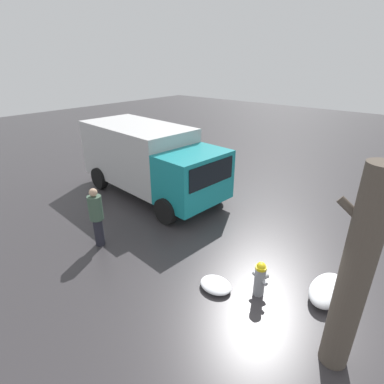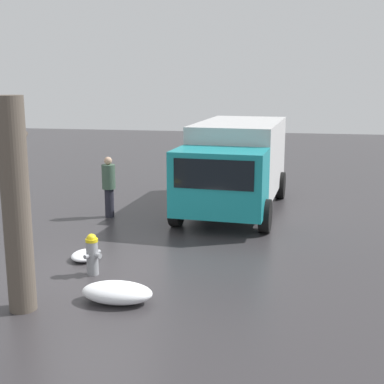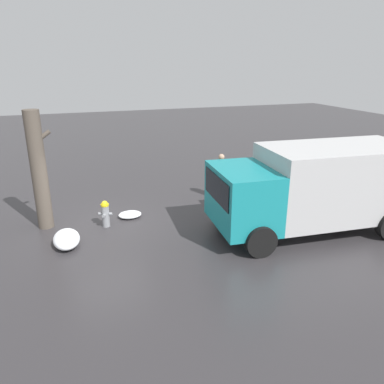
# 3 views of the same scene
# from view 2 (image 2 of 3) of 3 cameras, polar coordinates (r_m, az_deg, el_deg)

# --- Properties ---
(ground_plane) EXTENTS (60.00, 60.00, 0.00)m
(ground_plane) POSITION_cam_2_polar(r_m,az_deg,el_deg) (11.58, -10.51, -8.63)
(ground_plane) COLOR #333033
(fire_hydrant) EXTENTS (0.45, 0.36, 0.89)m
(fire_hydrant) POSITION_cam_2_polar(r_m,az_deg,el_deg) (11.43, -10.59, -6.49)
(fire_hydrant) COLOR gray
(fire_hydrant) RESTS_ON ground_plane
(tree_trunk) EXTENTS (0.74, 0.48, 3.78)m
(tree_trunk) POSITION_cam_2_polar(r_m,az_deg,el_deg) (9.67, -18.24, -1.43)
(tree_trunk) COLOR brown
(tree_trunk) RESTS_ON ground_plane
(delivery_truck) EXTENTS (6.49, 3.13, 2.68)m
(delivery_truck) POSITION_cam_2_polar(r_m,az_deg,el_deg) (16.65, 4.71, 3.21)
(delivery_truck) COLOR teal
(delivery_truck) RESTS_ON ground_plane
(pedestrian) EXTENTS (0.39, 0.39, 1.80)m
(pedestrian) POSITION_cam_2_polar(r_m,az_deg,el_deg) (15.86, -8.86, 0.80)
(pedestrian) COLOR #23232D
(pedestrian) RESTS_ON ground_plane
(snow_pile_by_hydrant) EXTENTS (0.76, 1.33, 0.37)m
(snow_pile_by_hydrant) POSITION_cam_2_polar(r_m,az_deg,el_deg) (10.11, -7.99, -10.57)
(snow_pile_by_hydrant) COLOR white
(snow_pile_by_hydrant) RESTS_ON ground_plane
(snow_pile_curbside) EXTENTS (0.79, 0.64, 0.20)m
(snow_pile_curbside) POSITION_cam_2_polar(r_m,az_deg,el_deg) (12.48, -11.26, -6.63)
(snow_pile_curbside) COLOR white
(snow_pile_curbside) RESTS_ON ground_plane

